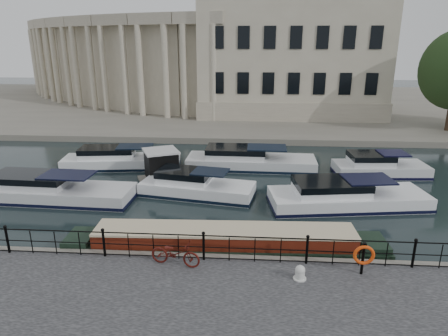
# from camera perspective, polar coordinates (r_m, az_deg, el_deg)

# --- Properties ---
(ground_plane) EXTENTS (160.00, 160.00, 0.00)m
(ground_plane) POSITION_cam_1_polar(r_m,az_deg,el_deg) (18.42, -2.02, -10.82)
(ground_plane) COLOR black
(ground_plane) RESTS_ON ground
(far_bank) EXTENTS (120.00, 42.00, 0.55)m
(far_bank) POSITION_cam_1_polar(r_m,az_deg,el_deg) (55.75, 2.18, 9.02)
(far_bank) COLOR #6B665B
(far_bank) RESTS_ON ground_plane
(railing) EXTENTS (24.14, 0.14, 1.22)m
(railing) POSITION_cam_1_polar(r_m,az_deg,el_deg) (15.88, -2.93, -10.90)
(railing) COLOR black
(railing) RESTS_ON near_quay
(civic_building) EXTENTS (53.55, 31.84, 16.85)m
(civic_building) POSITION_cam_1_polar(r_m,az_deg,el_deg) (50.87, 0.93, 15.84)
(civic_building) COLOR #ADA38C
(civic_building) RESTS_ON far_bank
(bicycle) EXTENTS (2.07, 1.07, 1.04)m
(bicycle) POSITION_cam_1_polar(r_m,az_deg,el_deg) (15.69, -6.97, -11.96)
(bicycle) COLOR #4B120D
(bicycle) RESTS_ON near_quay
(mooring_bollard) EXTENTS (0.48, 0.48, 0.54)m
(mooring_bollard) POSITION_cam_1_polar(r_m,az_deg,el_deg) (15.17, 10.81, -14.47)
(mooring_bollard) COLOR silver
(mooring_bollard) RESTS_ON near_quay
(life_ring_post) EXTENTS (0.78, 0.20, 1.28)m
(life_ring_post) POSITION_cam_1_polar(r_m,az_deg,el_deg) (15.70, 19.35, -11.71)
(life_ring_post) COLOR black
(life_ring_post) RESTS_ON near_quay
(narrowboat) EXTENTS (13.89, 2.32, 1.51)m
(narrowboat) POSITION_cam_1_polar(r_m,az_deg,el_deg) (17.51, 0.08, -11.08)
(narrowboat) COLOR black
(narrowboat) RESTS_ON ground_plane
(harbour_hut) EXTENTS (3.58, 3.34, 2.18)m
(harbour_hut) POSITION_cam_1_polar(r_m,az_deg,el_deg) (26.16, -8.92, 0.11)
(harbour_hut) COLOR #6B665B
(harbour_hut) RESTS_ON ground_plane
(cabin_cruisers) EXTENTS (28.33, 10.09, 1.99)m
(cabin_cruisers) POSITION_cam_1_polar(r_m,az_deg,el_deg) (25.54, -1.13, -1.50)
(cabin_cruisers) COLOR silver
(cabin_cruisers) RESTS_ON ground_plane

